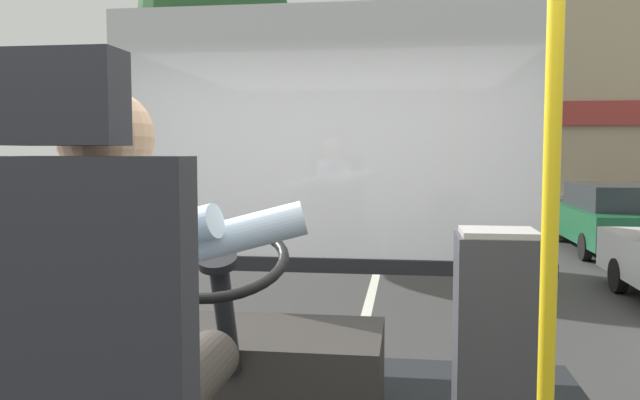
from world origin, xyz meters
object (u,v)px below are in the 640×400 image
object	(u,v)px
fare_box	(496,356)
parked_car_blue	(511,187)
bus_driver	(124,314)
steering_console	(249,372)
parked_car_green	(618,217)
parked_car_silver	(541,197)
handrail_pole	(551,186)

from	to	relation	value
fare_box	parked_car_blue	size ratio (longest dim) A/B	0.22
bus_driver	steering_console	world-z (taller)	bus_driver
parked_car_green	parked_car_silver	bearing A→B (deg)	93.33
parked_car_green	parked_car_silver	xyz separation A→B (m)	(-0.32, 5.48, -0.00)
steering_console	handrail_pole	world-z (taller)	handrail_pole
parked_car_silver	bus_driver	bearing A→B (deg)	-104.37
steering_console	parked_car_blue	xyz separation A→B (m)	(4.30, 20.59, -0.31)
steering_console	parked_car_silver	world-z (taller)	steering_console
bus_driver	fare_box	world-z (taller)	bus_driver
fare_box	parked_car_blue	world-z (taller)	fare_box
parked_car_silver	steering_console	bearing A→B (deg)	-105.38
parked_car_blue	handrail_pole	bearing A→B (deg)	-98.73
steering_console	parked_car_silver	bearing A→B (deg)	74.62
parked_car_silver	handrail_pole	bearing A→B (deg)	-101.31
steering_console	handrail_pole	distance (m)	1.54
bus_driver	handrail_pole	bearing A→B (deg)	18.60
bus_driver	steering_console	size ratio (longest dim) A/B	0.73
parked_car_green	parked_car_blue	size ratio (longest dim) A/B	1.03
bus_driver	parked_car_silver	bearing A→B (deg)	75.63
handrail_pole	parked_car_silver	world-z (taller)	handrail_pole
steering_console	parked_car_blue	size ratio (longest dim) A/B	0.27
steering_console	parked_car_blue	world-z (taller)	steering_console
fare_box	parked_car_green	distance (m)	11.11
bus_driver	fare_box	xyz separation A→B (m)	(0.95, 0.84, -0.33)
handrail_pole	parked_car_green	size ratio (longest dim) A/B	0.51
bus_driver	parked_car_green	xyz separation A→B (m)	(4.62, 11.32, -0.85)
steering_console	parked_car_green	distance (m)	11.17
parked_car_silver	parked_car_blue	world-z (taller)	parked_car_silver
parked_car_blue	parked_car_green	bearing A→B (deg)	-88.23
handrail_pole	fare_box	size ratio (longest dim) A/B	2.40
bus_driver	fare_box	size ratio (longest dim) A/B	0.92
parked_car_green	bus_driver	bearing A→B (deg)	-112.21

